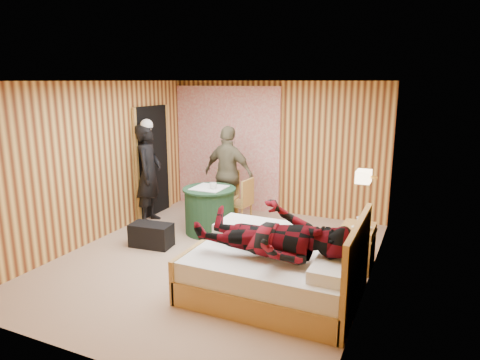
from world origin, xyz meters
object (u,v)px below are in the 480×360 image
at_px(round_table, 210,210).
at_px(chair_far, 227,192).
at_px(woman_standing, 149,174).
at_px(wall_lamp, 364,176).
at_px(bed, 276,269).
at_px(nightstand, 357,246).
at_px(chair_near, 243,199).
at_px(man_on_bed, 273,224).
at_px(man_at_table, 229,174).
at_px(duffel_bag, 151,235).

distance_m(round_table, chair_far, 0.71).
height_order(round_table, woman_standing, woman_standing).
distance_m(wall_lamp, woman_standing, 3.83).
xyz_separation_m(bed, chair_far, (-1.75, 2.23, 0.24)).
distance_m(bed, woman_standing, 3.43).
height_order(wall_lamp, nightstand, wall_lamp).
bearing_deg(chair_near, round_table, -34.16).
bearing_deg(nightstand, round_table, 171.21).
bearing_deg(man_on_bed, chair_near, 121.38).
height_order(wall_lamp, woman_standing, woman_standing).
bearing_deg(bed, man_on_bed, -84.24).
bearing_deg(man_at_table, round_table, 98.80).
bearing_deg(round_table, nightstand, -8.79).
bearing_deg(wall_lamp, bed, -127.06).
bearing_deg(chair_far, duffel_bag, -118.26).
xyz_separation_m(round_table, man_on_bed, (1.75, -1.76, 0.56)).
bearing_deg(chair_far, man_at_table, 59.13).
relative_size(bed, nightstand, 3.24).
relative_size(nightstand, duffel_bag, 0.96).
distance_m(woman_standing, man_on_bed, 3.51).
relative_size(round_table, man_on_bed, 0.50).
relative_size(round_table, chair_near, 1.02).
bearing_deg(chair_far, bed, -62.78).
bearing_deg(chair_near, man_on_bed, 37.48).
xyz_separation_m(round_table, chair_near, (0.40, 0.47, 0.11)).
xyz_separation_m(wall_lamp, bed, (-0.80, -1.05, -1.00)).
distance_m(woman_standing, man_at_table, 1.42).
xyz_separation_m(wall_lamp, chair_near, (-2.13, 0.95, -0.80)).
xyz_separation_m(round_table, duffel_bag, (-0.52, -0.93, -0.21)).
height_order(round_table, man_on_bed, man_on_bed).
height_order(chair_near, woman_standing, woman_standing).
distance_m(chair_far, duffel_bag, 1.74).
distance_m(wall_lamp, nightstand, 1.00).
height_order(chair_far, man_on_bed, man_on_bed).
bearing_deg(bed, chair_near, 123.73).
bearing_deg(duffel_bag, man_at_table, 66.34).
bearing_deg(chair_near, bed, 39.83).
height_order(woman_standing, man_on_bed, man_on_bed).
bearing_deg(man_at_table, chair_far, 78.80).
relative_size(round_table, chair_far, 0.95).
relative_size(chair_far, chair_near, 1.08).
bearing_deg(bed, man_at_table, 127.32).
distance_m(chair_near, duffel_bag, 1.70).
relative_size(bed, man_on_bed, 1.11).
relative_size(bed, chair_far, 2.12).
bearing_deg(man_at_table, nightstand, 164.50).
xyz_separation_m(wall_lamp, man_on_bed, (-0.77, -1.28, -0.35)).
distance_m(nightstand, round_table, 2.52).
xyz_separation_m(bed, man_at_table, (-1.73, 2.27, 0.56)).
bearing_deg(man_on_bed, man_at_table, 125.08).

